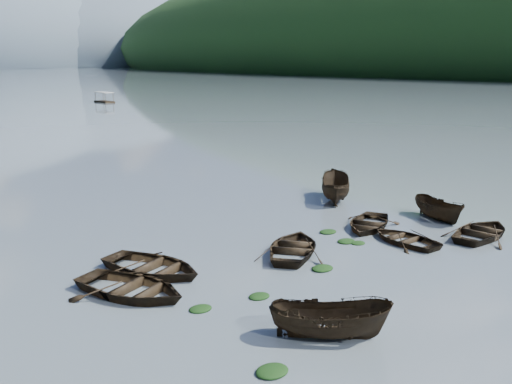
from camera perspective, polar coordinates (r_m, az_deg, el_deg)
ground_plane at (r=23.64m, az=18.15°, el=-10.01°), size 2400.00×2400.00×0.00m
haze_mtn_d at (r=972.79m, az=-17.20°, el=11.95°), size 520.00×520.00×220.00m
rowboat_0 at (r=23.26m, az=-12.36°, el=-10.02°), size 5.19×5.89×1.01m
rowboat_1 at (r=27.45m, az=3.83°, el=-6.11°), size 5.72×5.56×0.97m
rowboat_2 at (r=19.69m, az=7.39°, el=-14.25°), size 4.08×3.81×1.57m
rowboat_3 at (r=29.91m, az=14.64°, el=-4.89°), size 2.87×3.95×0.80m
rowboat_4 at (r=32.12m, az=21.66°, el=-4.17°), size 5.04×3.98×0.94m
rowboat_5 at (r=34.67m, az=17.77°, el=-2.63°), size 2.46×4.13×1.50m
rowboat_6 at (r=25.33m, az=-10.30°, el=-7.97°), size 5.07×5.83×1.01m
rowboat_7 at (r=32.01m, az=11.12°, el=-3.53°), size 5.26×4.78×0.89m
rowboat_8 at (r=37.89m, az=7.86°, el=-0.81°), size 4.74×4.84×1.90m
weed_clump_0 at (r=17.64m, az=1.62°, el=-17.62°), size 1.04×0.85×0.23m
weed_clump_1 at (r=22.53m, az=0.32°, el=-10.48°), size 0.88×0.70×0.19m
weed_clump_2 at (r=25.50m, az=6.65°, el=-7.70°), size 1.03×0.83×0.22m
weed_clump_3 at (r=29.21m, az=10.17°, el=-5.10°), size 0.77×0.65×0.17m
weed_clump_4 at (r=35.25m, az=18.18°, el=-2.40°), size 1.30×1.03×0.27m
weed_clump_5 at (r=21.59m, az=-5.57°, el=-11.63°), size 0.89×0.72×0.19m
weed_clump_6 at (r=29.35m, az=9.02°, el=-4.97°), size 0.97×0.81×0.20m
weed_clump_7 at (r=30.77m, az=7.21°, el=-4.06°), size 0.98×0.78×0.21m
pontoon_right at (r=130.28m, az=-14.91°, el=8.66°), size 2.62×5.66×2.12m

